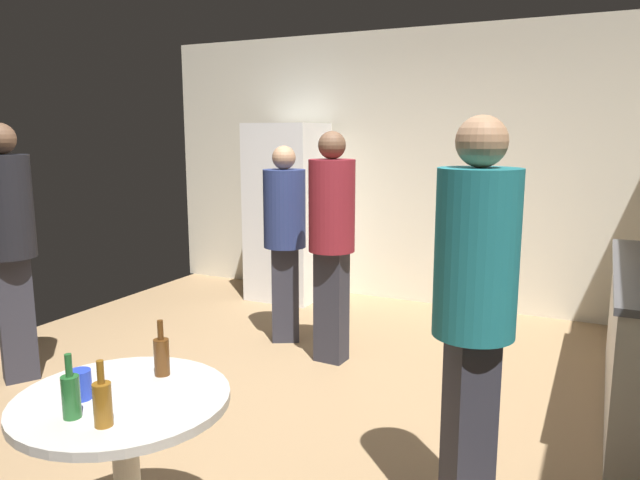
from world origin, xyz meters
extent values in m
cube|color=#9E7C56|center=(0.00, 0.00, -0.05)|extent=(5.20, 5.20, 0.10)
cube|color=silver|center=(0.00, 2.63, 1.35)|extent=(5.32, 0.06, 2.70)
cube|color=white|center=(-1.06, 2.20, 0.90)|extent=(0.70, 0.65, 1.80)
cube|color=#262628|center=(-0.85, 1.86, 0.99)|extent=(0.03, 0.03, 0.60)
cylinder|color=beige|center=(0.31, -1.59, 0.72)|extent=(0.80, 0.80, 0.03)
cylinder|color=#8C5919|center=(0.43, -1.79, 0.81)|extent=(0.06, 0.06, 0.15)
cylinder|color=#8C5919|center=(0.43, -1.79, 0.93)|extent=(0.02, 0.02, 0.08)
cylinder|color=#593314|center=(0.32, -1.36, 0.81)|extent=(0.06, 0.06, 0.15)
cylinder|color=#593314|center=(0.32, -1.36, 0.93)|extent=(0.02, 0.02, 0.08)
cylinder|color=#26662D|center=(0.28, -1.79, 0.81)|extent=(0.06, 0.06, 0.15)
cylinder|color=#26662D|center=(0.28, -1.79, 0.93)|extent=(0.02, 0.02, 0.08)
cylinder|color=blue|center=(0.20, -1.67, 0.79)|extent=(0.08, 0.08, 0.11)
cube|color=#2D2D38|center=(0.10, 0.77, 0.42)|extent=(0.23, 0.18, 0.85)
cylinder|color=maroon|center=(0.10, 0.77, 1.18)|extent=(0.36, 0.36, 0.67)
sphere|color=brown|center=(0.10, 0.77, 1.62)|extent=(0.20, 0.20, 0.20)
cube|color=#2D2D38|center=(-1.72, -0.50, 0.44)|extent=(0.26, 0.28, 0.87)
cylinder|color=black|center=(-1.72, -0.50, 1.22)|extent=(0.47, 0.47, 0.69)
sphere|color=brown|center=(-1.72, -0.50, 1.67)|extent=(0.21, 0.21, 0.21)
cube|color=#2D2D38|center=(1.43, -0.73, 0.44)|extent=(0.26, 0.28, 0.87)
cylinder|color=#1E727A|center=(1.43, -0.73, 1.22)|extent=(0.47, 0.47, 0.69)
sphere|color=tan|center=(1.43, -0.73, 1.67)|extent=(0.21, 0.21, 0.21)
cube|color=#2D2D38|center=(-0.43, 1.01, 0.40)|extent=(0.27, 0.26, 0.79)
cylinder|color=navy|center=(-0.43, 1.01, 1.10)|extent=(0.46, 0.46, 0.63)
sphere|color=tan|center=(-0.43, 1.01, 1.51)|extent=(0.19, 0.19, 0.19)
camera|label=1|loc=(1.88, -3.14, 1.70)|focal=33.40mm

